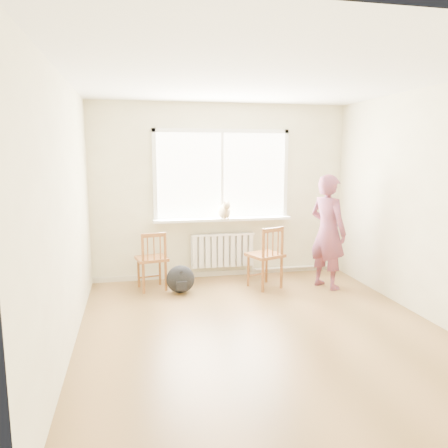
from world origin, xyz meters
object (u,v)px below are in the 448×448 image
person (328,232)px  backpack (180,279)px  chair_right (267,257)px  cat (224,211)px  chair_left (152,261)px

person → backpack: bearing=59.8°
chair_right → person: (0.86, -0.14, 0.37)m
chair_right → person: bearing=149.3°
chair_right → person: size_ratio=0.55×
person → backpack: (-2.12, 0.17, -0.63)m
person → cat: bearing=36.3°
chair_left → backpack: bearing=138.0°
chair_left → backpack: (0.37, -0.22, -0.23)m
person → cat: (-1.37, 0.73, 0.24)m
chair_right → person: person is taller
chair_left → person: person is taller
chair_left → cat: cat is taller
chair_left → cat: (1.12, 0.34, 0.64)m
cat → backpack: bearing=-147.4°
chair_right → backpack: (-1.26, 0.03, -0.26)m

